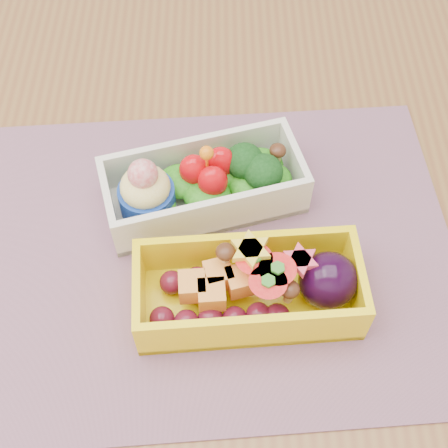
{
  "coord_description": "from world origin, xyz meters",
  "views": [
    {
      "loc": [
        0.06,
        -0.32,
        1.24
      ],
      "look_at": [
        0.06,
        -0.02,
        0.79
      ],
      "focal_mm": 49.22,
      "sensor_mm": 36.0,
      "label": 1
    }
  ],
  "objects_px": {
    "bento_yellow": "(254,288)",
    "bento_white": "(203,185)",
    "placemat": "(216,252)",
    "table": "(171,279)"
  },
  "relations": [
    {
      "from": "bento_yellow",
      "to": "bento_white",
      "type": "bearing_deg",
      "value": 107.9
    },
    {
      "from": "placemat",
      "to": "bento_yellow",
      "type": "height_order",
      "value": "bento_yellow"
    },
    {
      "from": "table",
      "to": "placemat",
      "type": "height_order",
      "value": "placemat"
    },
    {
      "from": "table",
      "to": "placemat",
      "type": "relative_size",
      "value": 2.71
    },
    {
      "from": "table",
      "to": "bento_yellow",
      "type": "xyz_separation_m",
      "value": [
        0.08,
        -0.08,
        0.13
      ]
    },
    {
      "from": "placemat",
      "to": "bento_white",
      "type": "height_order",
      "value": "bento_white"
    },
    {
      "from": "placemat",
      "to": "bento_yellow",
      "type": "relative_size",
      "value": 2.26
    },
    {
      "from": "table",
      "to": "placemat",
      "type": "bearing_deg",
      "value": -27.36
    },
    {
      "from": "bento_white",
      "to": "table",
      "type": "bearing_deg",
      "value": -155.68
    },
    {
      "from": "table",
      "to": "bento_white",
      "type": "relative_size",
      "value": 5.95
    }
  ]
}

